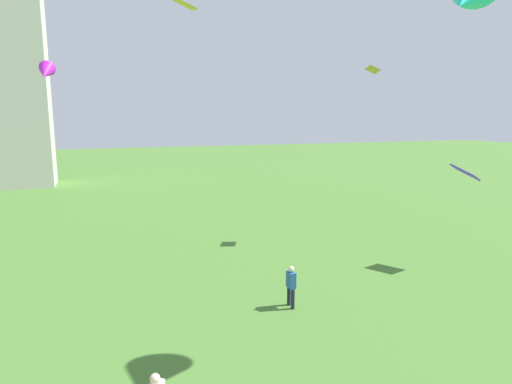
# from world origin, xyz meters

# --- Properties ---
(person_0) EXTENTS (0.26, 0.52, 1.69)m
(person_0) POSITION_xyz_m (0.27, 17.41, 0.96)
(person_0) COLOR #1E2333
(person_0) RESTS_ON ground_plane
(kite_flying_3) EXTENTS (0.89, 1.33, 1.13)m
(kite_flying_3) POSITION_xyz_m (-8.48, 24.98, 9.48)
(kite_flying_3) COLOR #BC1CD7
(kite_flying_5) EXTENTS (1.16, 1.58, 0.85)m
(kite_flying_5) POSITION_xyz_m (10.55, 18.89, 4.78)
(kite_flying_5) COLOR #4F31E6
(kite_flying_6) EXTENTS (0.92, 1.17, 0.45)m
(kite_flying_6) POSITION_xyz_m (9.19, 24.98, 10.31)
(kite_flying_6) COLOR gold
(kite_flying_7) EXTENTS (1.45, 1.12, 0.77)m
(kite_flying_7) POSITION_xyz_m (-1.69, 27.24, 13.59)
(kite_flying_7) COLOR yellow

